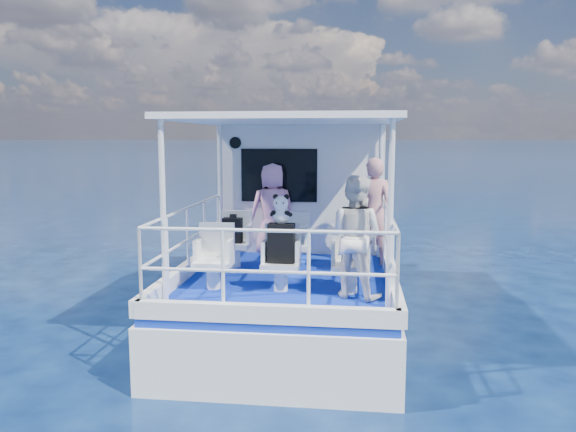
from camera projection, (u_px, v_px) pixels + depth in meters
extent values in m
plane|color=#071638|center=(291.00, 329.00, 8.54)|extent=(2000.00, 2000.00, 0.00)
cube|color=white|center=(297.00, 309.00, 9.52)|extent=(3.00, 7.00, 1.60)
cube|color=#0A2293|center=(298.00, 260.00, 9.40)|extent=(2.90, 6.90, 0.10)
cube|color=white|center=(305.00, 185.00, 10.52)|extent=(2.85, 2.00, 2.20)
cube|color=white|center=(289.00, 119.00, 7.91)|extent=(3.00, 3.20, 0.08)
cylinder|color=white|center=(163.00, 211.00, 6.75)|extent=(0.07, 0.07, 2.20)
cylinder|color=white|center=(390.00, 215.00, 6.43)|extent=(0.07, 0.07, 2.20)
cylinder|color=white|center=(221.00, 190.00, 9.60)|extent=(0.07, 0.07, 2.20)
cylinder|color=white|center=(380.00, 192.00, 9.28)|extent=(0.07, 0.07, 2.20)
cube|color=silver|center=(235.00, 254.00, 8.69)|extent=(0.48, 0.46, 0.38)
cube|color=silver|center=(292.00, 256.00, 8.58)|extent=(0.48, 0.46, 0.38)
cube|color=silver|center=(351.00, 257.00, 8.48)|extent=(0.48, 0.46, 0.38)
cube|color=silver|center=(213.00, 274.00, 7.41)|extent=(0.48, 0.46, 0.38)
cube|color=silver|center=(281.00, 276.00, 7.31)|extent=(0.48, 0.46, 0.38)
cube|color=silver|center=(350.00, 278.00, 7.20)|extent=(0.48, 0.46, 0.38)
imported|color=pink|center=(272.00, 210.00, 9.39)|extent=(0.69, 0.59, 1.57)
imported|color=pink|center=(374.00, 211.00, 8.81)|extent=(0.70, 0.56, 1.68)
imported|color=white|center=(354.00, 237.00, 6.96)|extent=(0.91, 0.82, 1.53)
cube|color=black|center=(232.00, 230.00, 8.62)|extent=(0.29, 0.16, 0.38)
cube|color=black|center=(281.00, 243.00, 7.23)|extent=(0.34, 0.19, 0.51)
cube|color=black|center=(233.00, 216.00, 8.59)|extent=(0.10, 0.06, 0.06)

